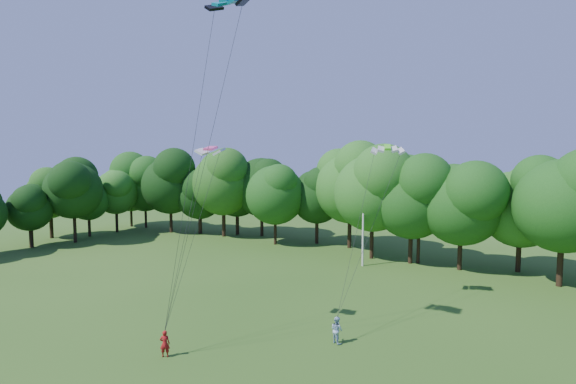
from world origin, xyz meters
The scene contains 8 objects.
utility_pole centered at (-2.08, 30.65, 4.29)m, with size 1.66×0.38×8.36m.
kite_flyer_left centered at (-3.03, 4.04, 0.81)m, with size 0.59×0.39×1.62m, color #A01415.
kite_flyer_right centered at (4.64, 11.44, 0.86)m, with size 0.84×0.65×1.72m, color #9DBBDA.
kite_green centered at (4.47, 20.21, 12.60)m, with size 2.76×2.06×0.51m.
kite_pink centered at (-2.95, 8.14, 12.46)m, with size 2.04×1.37×0.31m.
tree_back_west centered at (-26.18, 35.56, 9.05)m, with size 9.96×9.96×14.49m.
tree_back_center centered at (2.55, 35.16, 6.80)m, with size 7.49×7.49×10.89m.
tree_flank_west centered at (-45.99, 20.98, 6.59)m, with size 7.26×7.26×10.55m.
Camera 1 is at (17.32, -13.54, 12.13)m, focal length 28.00 mm.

